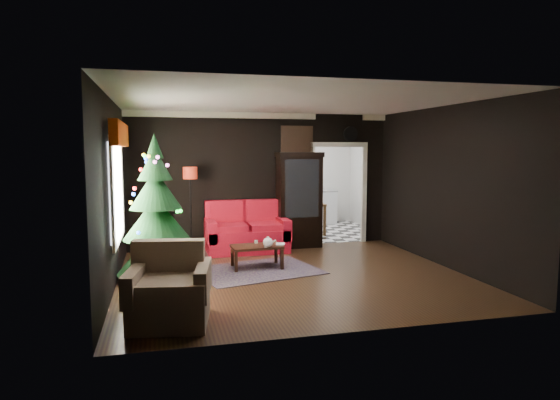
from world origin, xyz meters
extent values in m
plane|color=black|center=(0.00, 0.00, 0.00)|extent=(5.50, 5.50, 0.00)
plane|color=white|center=(0.00, 0.00, 2.80)|extent=(5.50, 5.50, 0.00)
plane|color=black|center=(0.00, 2.50, 1.40)|extent=(5.50, 0.00, 5.50)
plane|color=black|center=(0.00, -2.50, 1.40)|extent=(5.50, 0.00, 5.50)
plane|color=black|center=(-2.75, 0.00, 1.40)|extent=(0.00, 5.50, 5.50)
plane|color=black|center=(2.75, 0.00, 1.40)|extent=(0.00, 5.50, 5.50)
cube|color=white|center=(-2.71, 0.20, 1.45)|extent=(0.05, 1.60, 1.40)
cube|color=#902E04|center=(-2.63, 0.20, 2.27)|extent=(0.12, 2.10, 0.35)
plane|color=white|center=(1.70, 4.00, 0.00)|extent=(3.00, 3.00, 0.00)
cube|color=white|center=(1.70, 5.45, 1.70)|extent=(0.70, 0.06, 0.70)
cube|color=#53434C|center=(-0.50, 0.45, 0.01)|extent=(2.26, 1.86, 0.01)
cylinder|color=white|center=(-0.44, 0.86, 0.42)|extent=(0.07, 0.07, 0.05)
cylinder|color=white|center=(-0.35, 0.45, 0.43)|extent=(0.09, 0.09, 0.06)
imported|color=gray|center=(-0.13, 0.66, 0.50)|extent=(0.15, 0.05, 0.21)
cylinder|color=white|center=(1.95, 2.45, 2.38)|extent=(0.32, 0.32, 0.06)
cube|color=#AA824A|center=(0.75, 2.46, 2.25)|extent=(0.62, 0.05, 0.52)
cube|color=white|center=(1.70, 5.20, 0.45)|extent=(1.80, 0.60, 0.90)
camera|label=1|loc=(-2.05, -7.40, 2.05)|focal=31.00mm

